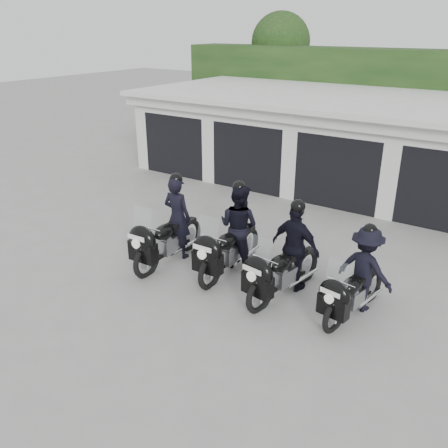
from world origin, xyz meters
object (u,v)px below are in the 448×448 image
Objects in this scene: police_bike_b at (234,233)px; police_bike_c at (289,254)px; police_bike_d at (360,275)px; police_bike_a at (169,228)px.

police_bike_b is 1.51m from police_bike_c.
police_bike_d is (1.45, 0.10, -0.08)m from police_bike_c.
police_bike_b is (1.46, 0.50, 0.04)m from police_bike_a.
police_bike_b is 1.15× the size of police_bike_d.
police_bike_d is at bearing 13.06° from police_bike_c.
police_bike_d is at bearing 3.31° from police_bike_a.
police_bike_d is (2.94, -0.12, -0.10)m from police_bike_b.
police_bike_a is 1.16× the size of police_bike_d.
police_bike_a reaches higher than police_bike_d.
police_bike_a is 2.97m from police_bike_c.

